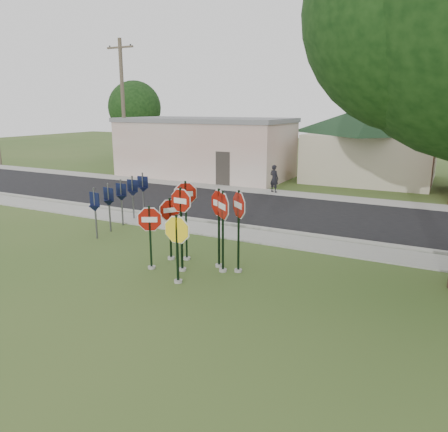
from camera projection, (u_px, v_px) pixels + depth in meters
The scene contains 19 objects.
ground at pixel (168, 284), 12.55m from camera, with size 120.00×120.00×0.00m, color #36541F.
sidewalk_near at pixel (247, 235), 17.28m from camera, with size 60.00×1.60×0.06m, color gray.
road at pixel (285, 212), 21.17m from camera, with size 60.00×7.00×0.04m, color black.
sidewalk_far at pixel (310, 196), 24.87m from camera, with size 60.00×1.60×0.06m, color gray.
curb at pixel (257, 228), 18.14m from camera, with size 60.00×0.20×0.14m, color gray.
stop_sign_center at pixel (181, 218), 13.21m from camera, with size 1.01×0.24×2.74m.
stop_sign_yellow at pixel (177, 241), 12.38m from camera, with size 1.11×0.24×2.14m.
stop_sign_left at pixel (150, 230), 13.47m from camera, with size 0.94×0.49×2.13m.
stop_sign_right at pixel (223, 219), 13.13m from camera, with size 0.89×0.76×2.66m.
stop_sign_back_right at pixel (219, 216), 13.53m from camera, with size 1.03×0.59×2.66m.
stop_sign_back_left at pixel (186, 209), 14.18m from camera, with size 0.82×0.65×2.76m.
stop_sign_far_right at pixel (239, 219), 13.11m from camera, with size 0.88×0.73×2.68m.
stop_sign_far_left at pixel (170, 221), 14.32m from camera, with size 0.57×0.83×2.19m.
route_sign_row at pixel (122, 197), 18.53m from camera, with size 1.43×4.63×2.00m.
building_stucco at pixel (205, 147), 31.54m from camera, with size 12.20×6.20×4.20m.
building_house at pixel (374, 127), 29.74m from camera, with size 11.60×11.60×6.20m.
utility_pole_near at pixel (123, 107), 30.67m from camera, with size 2.20×0.26×9.50m.
bg_tree_left at pixel (135, 108), 40.95m from camera, with size 4.90×4.90×7.35m.
pedestrian at pixel (274, 179), 25.62m from camera, with size 0.59×0.39×1.62m, color black.
Camera 1 is at (6.81, -9.65, 4.96)m, focal length 35.00 mm.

